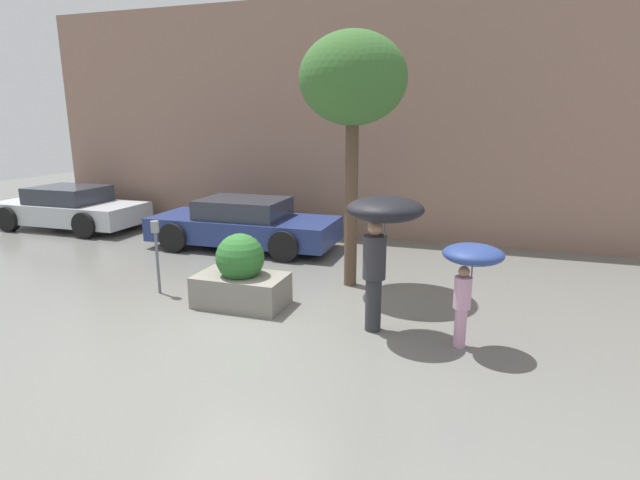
{
  "coord_description": "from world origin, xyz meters",
  "views": [
    {
      "loc": [
        3.26,
        -6.19,
        3.03
      ],
      "look_at": [
        0.71,
        1.6,
        1.05
      ],
      "focal_mm": 28.0,
      "sensor_mm": 36.0,
      "label": 1
    }
  ],
  "objects_px": {
    "person_child": "(471,265)",
    "parking_meter": "(156,242)",
    "parked_car_near": "(244,224)",
    "parked_car_far": "(70,208)",
    "planter_box": "(241,276)",
    "person_adult": "(383,225)",
    "street_tree": "(353,82)"
  },
  "relations": [
    {
      "from": "person_child",
      "to": "parking_meter",
      "type": "height_order",
      "value": "person_child"
    },
    {
      "from": "parked_car_near",
      "to": "parking_meter",
      "type": "bearing_deg",
      "value": -179.86
    },
    {
      "from": "person_child",
      "to": "parked_car_far",
      "type": "height_order",
      "value": "person_child"
    },
    {
      "from": "planter_box",
      "to": "person_adult",
      "type": "height_order",
      "value": "person_adult"
    },
    {
      "from": "parking_meter",
      "to": "person_adult",
      "type": "bearing_deg",
      "value": -5.89
    },
    {
      "from": "planter_box",
      "to": "person_child",
      "type": "height_order",
      "value": "person_child"
    },
    {
      "from": "parking_meter",
      "to": "person_child",
      "type": "bearing_deg",
      "value": -6.34
    },
    {
      "from": "person_adult",
      "to": "street_tree",
      "type": "relative_size",
      "value": 0.44
    },
    {
      "from": "parked_car_near",
      "to": "planter_box",
      "type": "bearing_deg",
      "value": -154.89
    },
    {
      "from": "parked_car_far",
      "to": "street_tree",
      "type": "bearing_deg",
      "value": -105.2
    },
    {
      "from": "parked_car_near",
      "to": "parking_meter",
      "type": "relative_size",
      "value": 3.4
    },
    {
      "from": "planter_box",
      "to": "person_child",
      "type": "relative_size",
      "value": 1.03
    },
    {
      "from": "person_child",
      "to": "parked_car_far",
      "type": "bearing_deg",
      "value": 177.29
    },
    {
      "from": "planter_box",
      "to": "street_tree",
      "type": "xyz_separation_m",
      "value": [
        1.45,
        1.6,
        3.15
      ]
    },
    {
      "from": "person_adult",
      "to": "street_tree",
      "type": "height_order",
      "value": "street_tree"
    },
    {
      "from": "planter_box",
      "to": "parking_meter",
      "type": "relative_size",
      "value": 1.13
    },
    {
      "from": "person_child",
      "to": "parking_meter",
      "type": "xyz_separation_m",
      "value": [
        -5.3,
        0.59,
        -0.24
      ]
    },
    {
      "from": "parked_car_far",
      "to": "parked_car_near",
      "type": "bearing_deg",
      "value": -94.58
    },
    {
      "from": "parked_car_far",
      "to": "parking_meter",
      "type": "bearing_deg",
      "value": -124.38
    },
    {
      "from": "person_adult",
      "to": "parking_meter",
      "type": "distance_m",
      "value": 4.16
    },
    {
      "from": "parked_car_near",
      "to": "person_child",
      "type": "bearing_deg",
      "value": -127.95
    },
    {
      "from": "planter_box",
      "to": "parked_car_far",
      "type": "distance_m",
      "value": 8.45
    },
    {
      "from": "person_child",
      "to": "parking_meter",
      "type": "bearing_deg",
      "value": -166.82
    },
    {
      "from": "person_adult",
      "to": "parked_car_near",
      "type": "bearing_deg",
      "value": 152.95
    },
    {
      "from": "person_adult",
      "to": "parked_car_near",
      "type": "relative_size",
      "value": 0.45
    },
    {
      "from": "planter_box",
      "to": "parked_car_far",
      "type": "xyz_separation_m",
      "value": [
        -7.43,
        4.01,
        0.06
      ]
    },
    {
      "from": "parking_meter",
      "to": "street_tree",
      "type": "bearing_deg",
      "value": 26.12
    },
    {
      "from": "street_tree",
      "to": "person_child",
      "type": "bearing_deg",
      "value": -44.22
    },
    {
      "from": "person_adult",
      "to": "parking_meter",
      "type": "bearing_deg",
      "value": -169.59
    },
    {
      "from": "parked_car_far",
      "to": "parking_meter",
      "type": "distance_m",
      "value": 6.99
    },
    {
      "from": "planter_box",
      "to": "parked_car_near",
      "type": "xyz_separation_m",
      "value": [
        -1.72,
        3.56,
        0.06
      ]
    },
    {
      "from": "street_tree",
      "to": "parking_meter",
      "type": "distance_m",
      "value": 4.41
    }
  ]
}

